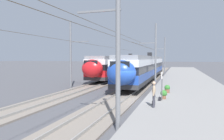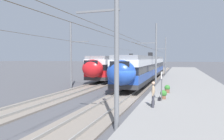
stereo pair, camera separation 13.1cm
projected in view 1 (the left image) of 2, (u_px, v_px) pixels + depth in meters
name	position (u px, v px, depth m)	size (l,w,h in m)	color
ground_plane	(133.00, 100.00, 17.48)	(400.00, 400.00, 0.00)	#4C4C51
platform_slab	(195.00, 102.00, 15.97)	(120.00, 7.61, 0.38)	gray
track_near	(120.00, 98.00, 17.84)	(120.00, 3.00, 0.28)	slate
track_far	(65.00, 95.00, 19.50)	(120.00, 3.00, 0.28)	slate
train_near_platform	(145.00, 67.00, 31.31)	(29.35, 2.92, 4.27)	#2D2D30
train_far_track	(124.00, 65.00, 40.58)	(33.15, 3.02, 4.27)	#2D2D30
catenary_mast_west	(115.00, 43.00, 9.93)	(46.15, 2.30, 8.24)	slate
catenary_mast_mid	(154.00, 54.00, 26.14)	(46.15, 2.30, 7.93)	slate
catenary_mast_east	(164.00, 56.00, 43.19)	(46.15, 2.30, 7.96)	slate
catenary_mast_far_side	(72.00, 54.00, 24.55)	(46.15, 2.42, 7.86)	slate
platform_sign	(162.00, 79.00, 15.41)	(0.70, 0.08, 2.16)	#59595B
passenger_walking	(154.00, 93.00, 13.23)	(0.53, 0.22, 1.69)	#383842
handbag_beside_passenger	(154.00, 103.00, 14.02)	(0.32, 0.18, 0.40)	black
handbag_near_sign	(160.00, 99.00, 15.46)	(0.32, 0.18, 0.36)	black
potted_plant_platform_edge	(164.00, 94.00, 16.07)	(0.51, 0.51, 0.70)	brown
potted_plant_by_shelter	(167.00, 88.00, 18.89)	(0.50, 0.50, 0.74)	brown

